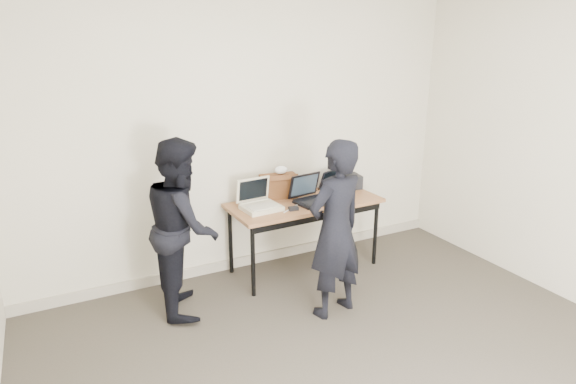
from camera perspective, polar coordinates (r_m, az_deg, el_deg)
room at (r=2.80m, az=13.28°, el=-1.34°), size 4.60×4.60×2.80m
desk at (r=4.74m, az=2.06°, el=-1.82°), size 1.52×0.69×0.72m
laptop_beige at (r=4.51m, az=-3.42°, el=-1.31°), size 0.37×0.36×0.28m
laptop_center at (r=4.70m, az=2.68°, el=-0.45°), size 0.39×0.38×0.27m
laptop_right at (r=5.07m, az=5.72°, el=0.70°), size 0.38×0.37×0.22m
leather_satchel at (r=4.79m, az=-1.13°, el=0.76°), size 0.38×0.22×0.25m
tissue at (r=4.76m, az=-0.84°, el=2.63°), size 0.13×0.10×0.08m
equipment_box at (r=5.17m, az=7.15°, el=1.25°), size 0.28×0.24×0.14m
power_brick at (r=4.47m, az=0.65°, el=-1.97°), size 0.09×0.06×0.03m
cables at (r=4.80m, az=3.66°, el=-0.77°), size 0.93×0.46×0.01m
person_typist at (r=3.95m, az=5.65°, el=-4.50°), size 0.61×0.47×1.51m
person_observer at (r=4.12m, az=-12.34°, el=-3.98°), size 0.72×0.84×1.50m
baseboard at (r=5.08m, az=-4.29°, el=-7.95°), size 4.50×0.03×0.10m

